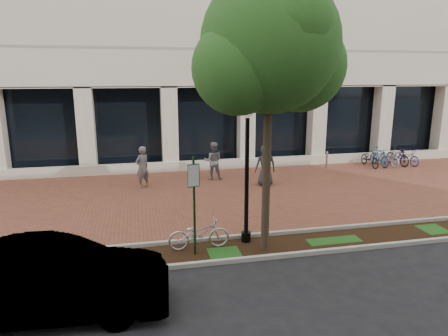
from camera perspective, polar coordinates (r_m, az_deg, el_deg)
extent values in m
plane|color=black|center=(16.38, 0.91, -3.74)|extent=(120.00, 120.00, 0.00)
cube|color=brown|center=(16.37, 0.91, -3.73)|extent=(40.00, 9.00, 0.01)
cube|color=black|center=(11.64, 6.98, -11.01)|extent=(40.00, 1.50, 0.01)
cube|color=#B1B1A7|center=(12.27, 5.82, -9.40)|extent=(40.00, 0.12, 0.12)
cube|color=#B1B1A7|center=(10.98, 8.31, -12.28)|extent=(40.00, 0.12, 0.12)
cube|color=black|center=(21.33, -2.56, 5.96)|extent=(40.00, 0.15, 4.20)
cube|color=beige|center=(20.58, -1.98, 0.47)|extent=(40.00, 0.25, 0.50)
cube|color=beige|center=(20.64, -2.22, 5.73)|extent=(0.80, 0.80, 4.20)
cube|color=#143718|center=(10.59, -4.27, -5.60)|extent=(0.05, 0.05, 2.71)
cube|color=#19662C|center=(10.31, -4.33, -1.08)|extent=(0.34, 0.02, 0.62)
cube|color=silver|center=(10.30, -4.32, -1.10)|extent=(0.30, 0.01, 0.56)
cylinder|color=black|center=(11.82, 3.16, -9.79)|extent=(0.28, 0.28, 0.30)
cylinder|color=black|center=(11.27, 3.27, -1.95)|extent=(0.12, 0.12, 3.64)
sphere|color=silver|center=(10.93, 3.40, 8.05)|extent=(0.36, 0.36, 0.36)
cylinder|color=#433726|center=(10.79, 6.04, -2.35)|extent=(0.22, 0.22, 3.77)
sphere|color=#1D4917|center=(10.43, 6.54, 17.25)|extent=(3.49, 3.49, 3.49)
sphere|color=#1D4917|center=(11.07, 10.72, 14.15)|extent=(2.44, 2.44, 2.44)
sphere|color=#1D4917|center=(9.90, 2.02, 14.01)|extent=(2.27, 2.27, 2.27)
imported|color=silver|center=(11.26, -3.61, -9.33)|extent=(1.72, 0.62, 0.90)
imported|color=slate|center=(17.45, -11.59, 0.12)|extent=(0.79, 0.74, 1.81)
imported|color=slate|center=(18.47, -1.58, 1.02)|extent=(0.95, 0.80, 1.76)
imported|color=#2C2C31|center=(17.52, 5.94, 0.41)|extent=(0.94, 0.65, 1.83)
cylinder|color=#AEAEB3|center=(21.50, 14.45, 1.00)|extent=(0.11, 0.11, 0.79)
sphere|color=#AEAEB3|center=(21.41, 14.52, 2.17)|extent=(0.12, 0.12, 0.12)
imported|color=black|center=(22.54, 20.14, 1.32)|extent=(0.69, 1.77, 0.91)
imported|color=navy|center=(22.83, 21.31, 1.50)|extent=(0.48, 1.69, 1.01)
imported|color=silver|center=(23.15, 22.44, 1.42)|extent=(0.70, 1.77, 0.91)
imported|color=black|center=(23.46, 23.55, 1.59)|extent=(0.66, 1.73, 1.01)
imported|color=navy|center=(23.79, 24.62, 1.51)|extent=(0.88, 1.81, 0.91)
cylinder|color=#AEAEB3|center=(23.16, 22.43, 1.28)|extent=(0.04, 0.04, 0.80)
imported|color=#B5B5BA|center=(8.93, -23.40, -14.55)|extent=(4.71, 1.94, 1.52)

